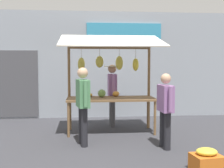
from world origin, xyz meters
TOP-DOWN VIEW (x-y plane):
  - ground_plane at (0.00, 0.00)m, footprint 40.00×40.00m
  - street_backdrop at (0.06, -2.20)m, footprint 9.00×0.30m
  - market_stall at (0.02, -0.05)m, footprint 2.50×1.46m
  - vendor_with_sunhat at (-0.10, -0.75)m, footprint 0.44×0.72m
  - shopper_with_ponytail at (-0.99, 1.45)m, footprint 0.25×0.67m
  - shopper_in_striped_shirt at (0.69, 1.08)m, footprint 0.31×0.69m
  - produce_crate_near at (-1.30, 2.77)m, footprint 0.50×0.44m

SIDE VIEW (x-z plane):
  - ground_plane at x=0.00m, z-range 0.00..0.00m
  - produce_crate_near at x=-1.30m, z-range -0.02..0.37m
  - shopper_with_ponytail at x=-0.99m, z-range 0.11..1.65m
  - shopper_in_striped_shirt at x=0.69m, z-range 0.13..1.79m
  - vendor_with_sunhat at x=-0.10m, z-range 0.16..1.88m
  - market_stall at x=0.02m, z-range 0.29..2.79m
  - street_backdrop at x=0.06m, z-range 0.00..3.40m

